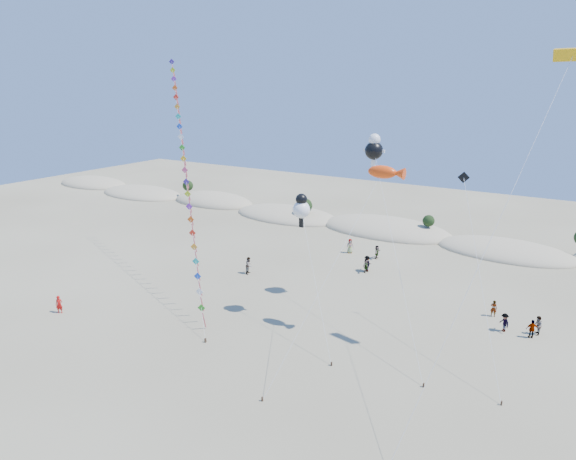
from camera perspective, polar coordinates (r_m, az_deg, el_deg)
The scene contains 10 objects.
ground at distance 34.55m, azimuth -17.31°, elevation -18.75°, with size 160.00×160.00×0.00m, color #786E53.
dune_ridge at distance 69.20m, azimuth 12.19°, elevation -0.11°, with size 145.30×11.49×5.57m.
kite_train at distance 49.32m, azimuth -12.18°, elevation 7.39°, with size 19.54×17.97×23.07m.
fish_kite at distance 36.89m, azimuth 11.52°, elevation 6.65°, with size 4.51×12.85×13.94m.
cartoon_kite_low at distance 40.16m, azimuth 1.60°, elevation 2.66°, with size 6.76×6.65×11.10m.
cartoon_kite_high at distance 43.45m, azimuth 10.17°, elevation 9.46°, with size 9.86×12.18×15.68m.
parafoil_kite at distance 36.21m, azimuth 30.44°, elevation 16.76°, with size 6.22×16.55×21.92m.
dark_kite at distance 38.47m, azimuth 21.14°, elevation -0.79°, with size 6.20×10.10×13.15m.
flyer_foreground at distance 48.27m, azimuth -25.49°, elevation -7.97°, with size 0.60×0.39×1.64m, color #B9110E.
beachgoers at distance 51.05m, azimuth 11.63°, elevation -5.28°, with size 28.99×13.06×1.89m.
Camera 1 is at (22.22, -17.82, 19.56)m, focal length 30.00 mm.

